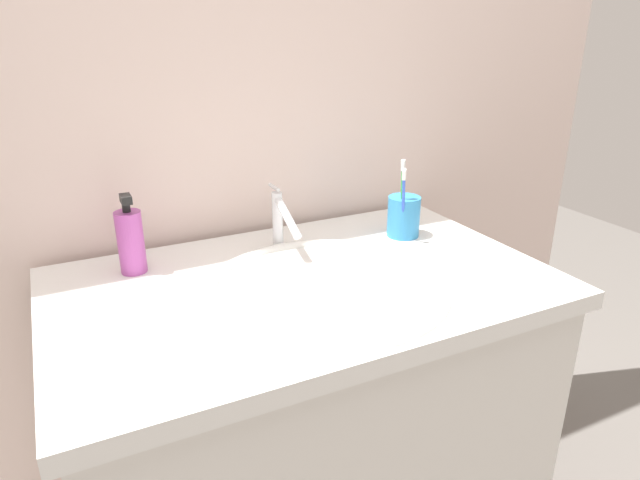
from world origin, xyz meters
TOP-DOWN VIEW (x-y plane):
  - tiled_wall_back at (0.00, 0.35)m, footprint 2.19×0.04m
  - vanity_counter at (0.00, 0.00)m, footprint 0.99×0.61m
  - sink_basin at (0.02, -0.05)m, footprint 0.48×0.48m
  - faucet at (0.02, 0.17)m, footprint 0.02×0.16m
  - toothbrush_cup at (0.32, 0.12)m, footprint 0.08×0.08m
  - toothbrush_green at (0.30, 0.11)m, footprint 0.03×0.02m
  - toothbrush_blue at (0.29, 0.08)m, footprint 0.04×0.04m
  - soap_dispenser at (-0.30, 0.19)m, footprint 0.05×0.06m

SIDE VIEW (x-z plane):
  - vanity_counter at x=0.00m, z-range 0.00..0.83m
  - sink_basin at x=0.02m, z-range 0.75..0.85m
  - toothbrush_cup at x=0.32m, z-range 0.83..0.93m
  - soap_dispenser at x=-0.30m, z-range 0.81..0.98m
  - faucet at x=0.02m, z-range 0.83..0.97m
  - toothbrush_blue at x=0.29m, z-range 0.85..1.02m
  - toothbrush_green at x=0.30m, z-range 0.85..1.03m
  - tiled_wall_back at x=0.00m, z-range 0.00..2.40m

